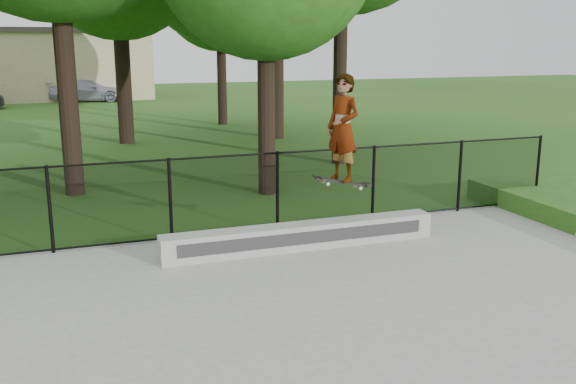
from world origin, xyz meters
name	(u,v)px	position (x,y,z in m)	size (l,w,h in m)	color
grind_ledge	(302,236)	(2.03, 4.70, 0.28)	(4.86, 0.40, 0.44)	#A4A5A0
car_c	(88,90)	(0.07, 35.15, 0.65)	(1.82, 4.11, 1.30)	#A5A3B9
skater_airborne	(343,130)	(2.66, 4.48, 2.11)	(0.83, 0.76, 1.95)	black
chainlink_fence	(170,200)	(0.00, 5.90, 0.81)	(16.06, 0.06, 1.50)	black
distant_building	(49,63)	(-2.00, 38.00, 2.16)	(12.40, 6.40, 4.30)	beige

